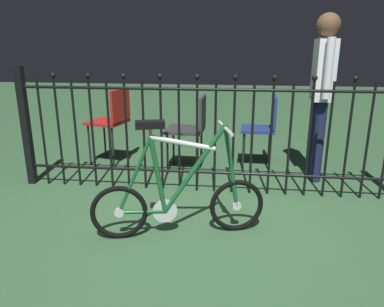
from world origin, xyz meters
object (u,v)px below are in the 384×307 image
Objects in this scene: chair_red at (113,118)px; person_visitor at (322,84)px; bicycle at (178,196)px; chair_charcoal at (192,125)px; chair_navy at (265,124)px.

person_visitor is at bearing -6.24° from chair_red.
bicycle reaches higher than chair_charcoal.
chair_navy is at bearing 15.28° from chair_charcoal.
person_visitor reaches higher than chair_navy.
chair_red is at bearing 173.76° from person_visitor.
chair_navy is at bearing 66.66° from bicycle.
chair_navy is (0.72, 1.67, 0.19)m from bicycle.
chair_navy is 0.78m from person_visitor.
bicycle is 1.94m from person_visitor.
chair_charcoal is 1.39m from person_visitor.
chair_navy is at bearing 2.95° from chair_red.
chair_red is (-0.93, 0.13, 0.03)m from chair_charcoal.
person_visitor is (0.51, -0.33, 0.49)m from chair_navy.
person_visitor is at bearing 47.36° from bicycle.
chair_red reaches higher than chair_navy.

